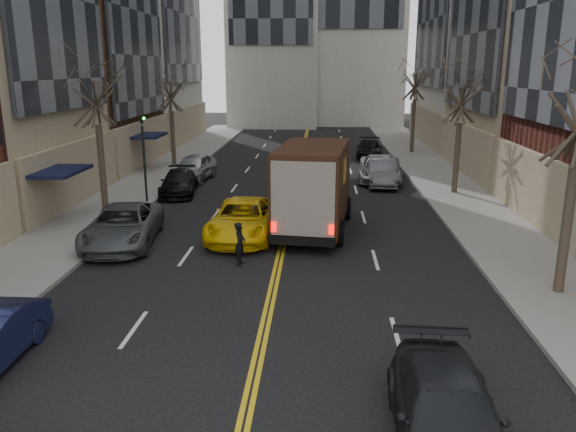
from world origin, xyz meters
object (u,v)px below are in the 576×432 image
observer_sedan (447,415)px  taxi (243,219)px  pedestrian (240,244)px  ups_truck (314,188)px

observer_sedan → taxi: taxi is taller
observer_sedan → pedestrian: pedestrian is taller
ups_truck → taxi: size_ratio=1.30×
observer_sedan → taxi: size_ratio=0.89×
ups_truck → taxi: (-2.88, -0.99, -1.13)m
pedestrian → taxi: bearing=11.2°
ups_truck → pedestrian: (-2.55, -4.34, -1.11)m
ups_truck → pedestrian: size_ratio=4.56×
taxi → ups_truck: bearing=21.0°
ups_truck → pedestrian: ups_truck is taller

